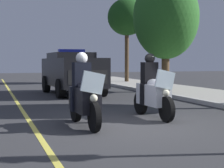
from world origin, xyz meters
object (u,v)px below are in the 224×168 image
(police_motorcycle_lead_right, at_px, (153,92))
(tree_far_back, at_px, (166,17))
(tree_behind_suv, at_px, (127,18))
(police_motorcycle_lead_left, at_px, (84,96))
(police_suv, at_px, (72,71))

(police_motorcycle_lead_right, bearing_deg, tree_far_back, 150.77)
(police_motorcycle_lead_right, relative_size, tree_behind_suv, 0.37)
(police_motorcycle_lead_left, bearing_deg, police_suv, 169.64)
(tree_far_back, bearing_deg, police_motorcycle_lead_right, -29.23)
(police_motorcycle_lead_right, bearing_deg, police_suv, -175.67)
(police_motorcycle_lead_left, distance_m, tree_far_back, 10.44)
(police_motorcycle_lead_left, distance_m, tree_behind_suv, 17.44)
(police_motorcycle_lead_left, xyz_separation_m, tree_far_back, (-7.93, 6.11, 2.94))
(police_motorcycle_lead_left, relative_size, police_motorcycle_lead_right, 1.00)
(police_motorcycle_lead_right, bearing_deg, police_motorcycle_lead_left, -72.25)
(police_motorcycle_lead_right, distance_m, police_suv, 7.46)
(police_suv, distance_m, tree_behind_suv, 9.88)
(tree_behind_suv, bearing_deg, police_motorcycle_lead_right, -18.35)
(police_motorcycle_lead_right, height_order, tree_far_back, tree_far_back)
(tree_behind_suv, bearing_deg, police_motorcycle_lead_left, -24.19)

